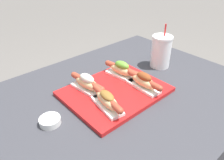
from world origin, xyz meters
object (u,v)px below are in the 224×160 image
(drink_cup, at_px, (161,51))
(hot_dog_3, at_px, (122,70))
(hot_dog_0, at_px, (107,100))
(serving_tray, at_px, (115,91))
(hot_dog_2, at_px, (87,83))
(hot_dog_1, at_px, (144,81))
(sauce_bowl, at_px, (50,121))

(drink_cup, bearing_deg, hot_dog_3, 171.85)
(hot_dog_0, xyz_separation_m, hot_dog_3, (0.21, 0.13, 0.00))
(serving_tray, xyz_separation_m, drink_cup, (0.35, 0.03, 0.08))
(hot_dog_3, bearing_deg, hot_dog_2, 176.18)
(hot_dog_0, bearing_deg, hot_dog_3, 32.85)
(hot_dog_1, height_order, drink_cup, drink_cup)
(hot_dog_1, distance_m, hot_dog_2, 0.24)
(hot_dog_0, xyz_separation_m, hot_dog_1, (0.21, -0.00, 0.00))
(sauce_bowl, relative_size, drink_cup, 0.34)
(serving_tray, distance_m, hot_dog_3, 0.13)
(serving_tray, bearing_deg, hot_dog_1, -35.06)
(drink_cup, bearing_deg, hot_dog_0, -167.84)
(serving_tray, bearing_deg, hot_dog_2, 138.96)
(serving_tray, bearing_deg, drink_cup, 4.90)
(hot_dog_1, height_order, sauce_bowl, hot_dog_1)
(serving_tray, xyz_separation_m, hot_dog_0, (-0.10, -0.07, 0.04))
(hot_dog_0, bearing_deg, drink_cup, 12.16)
(serving_tray, xyz_separation_m, hot_dog_3, (0.10, 0.07, 0.04))
(hot_dog_3, relative_size, drink_cup, 0.88)
(hot_dog_1, relative_size, drink_cup, 0.89)
(hot_dog_2, bearing_deg, serving_tray, -41.04)
(hot_dog_3, height_order, sauce_bowl, hot_dog_3)
(hot_dog_3, bearing_deg, hot_dog_0, -147.15)
(hot_dog_0, relative_size, hot_dog_3, 1.00)
(serving_tray, relative_size, hot_dog_0, 2.12)
(hot_dog_3, bearing_deg, drink_cup, -8.15)
(sauce_bowl, bearing_deg, hot_dog_2, 16.58)
(drink_cup, bearing_deg, hot_dog_2, 173.73)
(hot_dog_3, xyz_separation_m, drink_cup, (0.25, -0.04, 0.03))
(hot_dog_0, xyz_separation_m, sauce_bowl, (-0.20, 0.08, -0.04))
(hot_dog_1, relative_size, hot_dog_3, 1.01)
(serving_tray, relative_size, drink_cup, 1.86)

